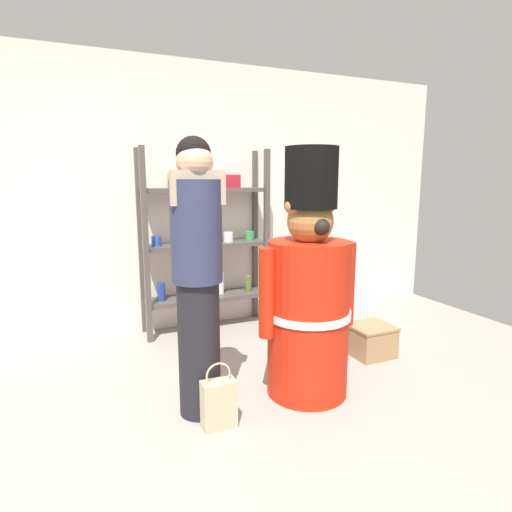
{
  "coord_description": "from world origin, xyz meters",
  "views": [
    {
      "loc": [
        -0.85,
        -1.98,
        1.48
      ],
      "look_at": [
        0.21,
        0.46,
        1.0
      ],
      "focal_mm": 29.74,
      "sensor_mm": 36.0,
      "label": 1
    }
  ],
  "objects_px": {
    "merchandise_shelf": "(205,242)",
    "shopping_bag": "(219,403)",
    "person_shopper": "(197,273)",
    "teddy_bear_guard": "(309,296)",
    "display_crate": "(370,340)"
  },
  "relations": [
    {
      "from": "merchandise_shelf",
      "to": "shopping_bag",
      "type": "distance_m",
      "value": 1.92
    },
    {
      "from": "merchandise_shelf",
      "to": "display_crate",
      "type": "distance_m",
      "value": 1.79
    },
    {
      "from": "teddy_bear_guard",
      "to": "shopping_bag",
      "type": "bearing_deg",
      "value": -166.56
    },
    {
      "from": "teddy_bear_guard",
      "to": "person_shopper",
      "type": "bearing_deg",
      "value": 176.67
    },
    {
      "from": "teddy_bear_guard",
      "to": "display_crate",
      "type": "relative_size",
      "value": 4.86
    },
    {
      "from": "person_shopper",
      "to": "display_crate",
      "type": "distance_m",
      "value": 1.79
    },
    {
      "from": "merchandise_shelf",
      "to": "shopping_bag",
      "type": "height_order",
      "value": "merchandise_shelf"
    },
    {
      "from": "person_shopper",
      "to": "shopping_bag",
      "type": "bearing_deg",
      "value": -76.13
    },
    {
      "from": "teddy_bear_guard",
      "to": "person_shopper",
      "type": "distance_m",
      "value": 0.79
    },
    {
      "from": "person_shopper",
      "to": "shopping_bag",
      "type": "xyz_separation_m",
      "value": [
        0.05,
        -0.21,
        -0.76
      ]
    },
    {
      "from": "teddy_bear_guard",
      "to": "display_crate",
      "type": "bearing_deg",
      "value": 22.18
    },
    {
      "from": "person_shopper",
      "to": "display_crate",
      "type": "bearing_deg",
      "value": 10.38
    },
    {
      "from": "merchandise_shelf",
      "to": "person_shopper",
      "type": "relative_size",
      "value": 1.02
    },
    {
      "from": "merchandise_shelf",
      "to": "teddy_bear_guard",
      "type": "xyz_separation_m",
      "value": [
        0.26,
        -1.55,
        -0.18
      ]
    },
    {
      "from": "display_crate",
      "to": "merchandise_shelf",
      "type": "bearing_deg",
      "value": 131.6
    }
  ]
}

